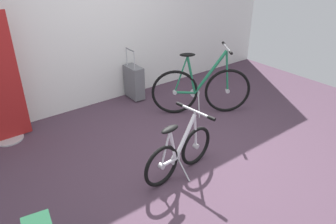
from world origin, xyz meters
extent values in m
plane|color=#473342|center=(0.00, 0.00, 0.00)|extent=(6.92, 6.92, 0.00)
cube|color=white|center=(0.00, 2.08, 1.43)|extent=(6.92, 0.10, 2.86)
cylinder|color=#B7B7BC|center=(-1.56, 1.74, 0.01)|extent=(0.36, 0.36, 0.02)
torus|color=black|center=(0.02, -0.10, 0.23)|extent=(0.46, 0.09, 0.46)
cylinder|color=#B7B7BC|center=(0.02, -0.10, 0.23)|extent=(0.07, 0.06, 0.06)
torus|color=black|center=(-0.51, -0.17, 0.23)|extent=(0.46, 0.09, 0.46)
cylinder|color=#B7B7BC|center=(-0.51, -0.17, 0.23)|extent=(0.07, 0.06, 0.06)
cylinder|color=silver|center=(-0.41, -0.15, 0.23)|extent=(0.21, 0.06, 0.05)
cylinder|color=silver|center=(-0.16, -0.12, 0.43)|extent=(0.33, 0.08, 0.45)
cylinder|color=silver|center=(-0.35, -0.15, 0.41)|extent=(0.12, 0.05, 0.39)
cylinder|color=silver|center=(-0.41, -0.15, 0.23)|extent=(0.21, 0.05, 0.04)
cylinder|color=silver|center=(0.00, -0.11, 0.44)|extent=(0.07, 0.04, 0.42)
cylinder|color=silver|center=(-0.45, -0.16, 0.42)|extent=(0.14, 0.04, 0.38)
ellipsoid|color=black|center=(-0.39, -0.15, 0.62)|extent=(0.23, 0.12, 0.05)
cylinder|color=#B7B7BC|center=(-0.02, -0.11, 0.67)|extent=(0.03, 0.03, 0.04)
cylinder|color=#B7B7BC|center=(-0.02, -0.11, 0.69)|extent=(0.08, 0.44, 0.03)
cylinder|color=black|center=(0.01, -0.33, 0.69)|extent=(0.05, 0.09, 0.04)
cylinder|color=black|center=(-0.05, 0.11, 0.69)|extent=(0.05, 0.09, 0.04)
cylinder|color=#B7B7BC|center=(-0.31, -0.14, 0.22)|extent=(0.14, 0.03, 0.14)
cylinder|color=#B7B7BC|center=(-0.26, -0.23, 0.10)|extent=(0.04, 0.19, 0.22)
torus|color=black|center=(1.25, 0.58, 0.34)|extent=(0.58, 0.41, 0.67)
cylinder|color=#B7B7BC|center=(1.25, 0.58, 0.34)|extent=(0.08, 0.07, 0.06)
torus|color=black|center=(0.60, 1.01, 0.34)|extent=(0.58, 0.41, 0.67)
cylinder|color=#B7B7BC|center=(0.60, 1.01, 0.34)|extent=(0.08, 0.07, 0.06)
cylinder|color=#1E724C|center=(0.73, 0.93, 0.33)|extent=(0.27, 0.20, 0.05)
cylinder|color=#1E724C|center=(1.02, 0.73, 0.63)|extent=(0.40, 0.29, 0.65)
cylinder|color=#1E724C|center=(0.80, 0.88, 0.60)|extent=(0.15, 0.12, 0.56)
cylinder|color=#1E724C|center=(0.73, 0.93, 0.33)|extent=(0.26, 0.19, 0.04)
cylinder|color=#1E724C|center=(1.22, 0.60, 0.64)|extent=(0.09, 0.07, 0.61)
cylinder|color=#1E724C|center=(0.67, 0.96, 0.61)|extent=(0.17, 0.12, 0.55)
ellipsoid|color=black|center=(0.75, 0.92, 0.90)|extent=(0.23, 0.20, 0.05)
cylinder|color=#B7B7BC|center=(1.20, 0.61, 0.96)|extent=(0.03, 0.03, 0.04)
cylinder|color=#B7B7BC|center=(1.20, 0.61, 0.98)|extent=(0.27, 0.38, 0.03)
cylinder|color=black|center=(1.07, 0.43, 0.98)|extent=(0.08, 0.09, 0.04)
cylinder|color=black|center=(1.32, 0.80, 0.98)|extent=(0.08, 0.09, 0.04)
cylinder|color=#B7B7BC|center=(0.85, 0.85, 0.32)|extent=(0.12, 0.09, 0.14)
cylinder|color=#B7B7BC|center=(0.84, 0.74, 0.15)|extent=(0.12, 0.17, 0.31)
cube|color=slate|center=(0.42, 1.82, 0.28)|extent=(0.19, 0.36, 0.52)
cylinder|color=#B7B7BC|center=(0.37, 1.71, 0.68)|extent=(0.02, 0.02, 0.28)
cylinder|color=#B7B7BC|center=(0.38, 1.94, 0.68)|extent=(0.02, 0.02, 0.28)
cylinder|color=slate|center=(0.37, 1.83, 0.82)|extent=(0.02, 0.23, 0.02)
cylinder|color=black|center=(0.47, 1.70, 0.02)|extent=(0.04, 0.02, 0.04)
cylinder|color=black|center=(0.47, 1.95, 0.02)|extent=(0.04, 0.02, 0.04)
camera|label=1|loc=(-2.08, -2.32, 2.26)|focal=34.48mm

